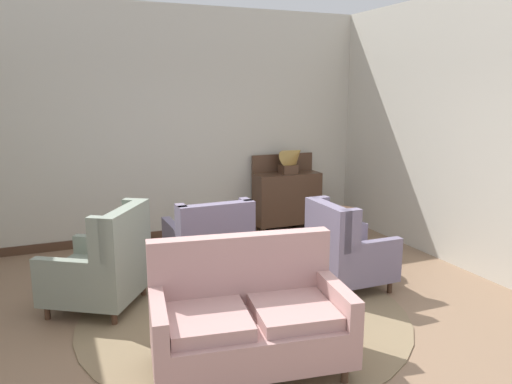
{
  "coord_description": "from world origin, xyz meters",
  "views": [
    {
      "loc": [
        -1.64,
        -3.91,
        2.17
      ],
      "look_at": [
        0.32,
        0.78,
        1.11
      ],
      "focal_mm": 34.88,
      "sensor_mm": 36.0,
      "label": 1
    }
  ],
  "objects_px": {
    "side_table": "(338,234)",
    "armchair_far_left": "(345,251)",
    "armchair_back_corner": "(209,244)",
    "armchair_beside_settee": "(104,267)",
    "porcelain_vase": "(248,258)",
    "settee": "(249,319)",
    "sideboard": "(287,197)",
    "coffee_table": "(246,283)",
    "gramophone": "(293,158)"
  },
  "relations": [
    {
      "from": "porcelain_vase",
      "to": "armchair_back_corner",
      "type": "distance_m",
      "value": 1.15
    },
    {
      "from": "armchair_far_left",
      "to": "gramophone",
      "type": "bearing_deg",
      "value": -12.5
    },
    {
      "from": "porcelain_vase",
      "to": "sideboard",
      "type": "distance_m",
      "value": 3.13
    },
    {
      "from": "side_table",
      "to": "sideboard",
      "type": "xyz_separation_m",
      "value": [
        0.22,
        1.84,
        0.07
      ]
    },
    {
      "from": "armchair_far_left",
      "to": "sideboard",
      "type": "bearing_deg",
      "value": -10.9
    },
    {
      "from": "coffee_table",
      "to": "side_table",
      "type": "bearing_deg",
      "value": 28.15
    },
    {
      "from": "side_table",
      "to": "porcelain_vase",
      "type": "bearing_deg",
      "value": -152.27
    },
    {
      "from": "porcelain_vase",
      "to": "armchair_back_corner",
      "type": "relative_size",
      "value": 0.34
    },
    {
      "from": "coffee_table",
      "to": "sideboard",
      "type": "bearing_deg",
      "value": 56.79
    },
    {
      "from": "porcelain_vase",
      "to": "armchair_beside_settee",
      "type": "xyz_separation_m",
      "value": [
        -1.25,
        0.74,
        -0.15
      ]
    },
    {
      "from": "armchair_beside_settee",
      "to": "side_table",
      "type": "bearing_deg",
      "value": 123.85
    },
    {
      "from": "armchair_beside_settee",
      "to": "sideboard",
      "type": "height_order",
      "value": "sideboard"
    },
    {
      "from": "settee",
      "to": "side_table",
      "type": "relative_size",
      "value": 2.14
    },
    {
      "from": "gramophone",
      "to": "side_table",
      "type": "bearing_deg",
      "value": -98.66
    },
    {
      "from": "armchair_back_corner",
      "to": "sideboard",
      "type": "height_order",
      "value": "sideboard"
    },
    {
      "from": "armchair_back_corner",
      "to": "side_table",
      "type": "distance_m",
      "value": 1.56
    },
    {
      "from": "coffee_table",
      "to": "gramophone",
      "type": "xyz_separation_m",
      "value": [
        1.79,
        2.57,
        0.78
      ]
    },
    {
      "from": "armchair_beside_settee",
      "to": "side_table",
      "type": "distance_m",
      "value": 2.74
    },
    {
      "from": "porcelain_vase",
      "to": "armchair_far_left",
      "type": "bearing_deg",
      "value": 10.44
    },
    {
      "from": "coffee_table",
      "to": "settee",
      "type": "distance_m",
      "value": 0.87
    },
    {
      "from": "armchair_far_left",
      "to": "armchair_back_corner",
      "type": "relative_size",
      "value": 1.04
    },
    {
      "from": "side_table",
      "to": "gramophone",
      "type": "bearing_deg",
      "value": 81.34
    },
    {
      "from": "side_table",
      "to": "gramophone",
      "type": "xyz_separation_m",
      "value": [
        0.27,
        1.75,
        0.7
      ]
    },
    {
      "from": "armchair_far_left",
      "to": "sideboard",
      "type": "distance_m",
      "value": 2.44
    },
    {
      "from": "coffee_table",
      "to": "armchair_far_left",
      "type": "height_order",
      "value": "armchair_far_left"
    },
    {
      "from": "settee",
      "to": "coffee_table",
      "type": "bearing_deg",
      "value": 78.4
    },
    {
      "from": "armchair_back_corner",
      "to": "side_table",
      "type": "xyz_separation_m",
      "value": [
        1.52,
        -0.35,
        0.04
      ]
    },
    {
      "from": "porcelain_vase",
      "to": "gramophone",
      "type": "xyz_separation_m",
      "value": [
        1.75,
        2.53,
        0.55
      ]
    },
    {
      "from": "coffee_table",
      "to": "armchair_back_corner",
      "type": "height_order",
      "value": "armchair_back_corner"
    },
    {
      "from": "armchair_far_left",
      "to": "armchair_back_corner",
      "type": "distance_m",
      "value": 1.56
    },
    {
      "from": "porcelain_vase",
      "to": "gramophone",
      "type": "relative_size",
      "value": 0.59
    },
    {
      "from": "armchair_beside_settee",
      "to": "gramophone",
      "type": "relative_size",
      "value": 2.13
    },
    {
      "from": "side_table",
      "to": "coffee_table",
      "type": "bearing_deg",
      "value": -151.85
    },
    {
      "from": "side_table",
      "to": "armchair_far_left",
      "type": "bearing_deg",
      "value": -114.44
    },
    {
      "from": "armchair_far_left",
      "to": "sideboard",
      "type": "height_order",
      "value": "sideboard"
    },
    {
      "from": "armchair_far_left",
      "to": "side_table",
      "type": "height_order",
      "value": "armchair_far_left"
    },
    {
      "from": "armchair_beside_settee",
      "to": "gramophone",
      "type": "distance_m",
      "value": 3.57
    },
    {
      "from": "settee",
      "to": "armchair_beside_settee",
      "type": "height_order",
      "value": "armchair_beside_settee"
    },
    {
      "from": "armchair_back_corner",
      "to": "gramophone",
      "type": "relative_size",
      "value": 1.73
    },
    {
      "from": "settee",
      "to": "gramophone",
      "type": "bearing_deg",
      "value": 66.81
    },
    {
      "from": "sideboard",
      "to": "side_table",
      "type": "bearing_deg",
      "value": -96.73
    },
    {
      "from": "gramophone",
      "to": "armchair_back_corner",
      "type": "bearing_deg",
      "value": -141.94
    },
    {
      "from": "armchair_beside_settee",
      "to": "armchair_back_corner",
      "type": "distance_m",
      "value": 1.28
    },
    {
      "from": "coffee_table",
      "to": "porcelain_vase",
      "type": "xyz_separation_m",
      "value": [
        0.03,
        0.03,
        0.23
      ]
    },
    {
      "from": "porcelain_vase",
      "to": "side_table",
      "type": "xyz_separation_m",
      "value": [
        1.49,
        0.78,
        -0.14
      ]
    },
    {
      "from": "coffee_table",
      "to": "side_table",
      "type": "distance_m",
      "value": 1.73
    },
    {
      "from": "armchair_far_left",
      "to": "armchair_beside_settee",
      "type": "relative_size",
      "value": 0.84
    },
    {
      "from": "settee",
      "to": "sideboard",
      "type": "relative_size",
      "value": 1.36
    },
    {
      "from": "armchair_far_left",
      "to": "settee",
      "type": "bearing_deg",
      "value": 124.64
    },
    {
      "from": "sideboard",
      "to": "coffee_table",
      "type": "bearing_deg",
      "value": -123.21
    }
  ]
}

